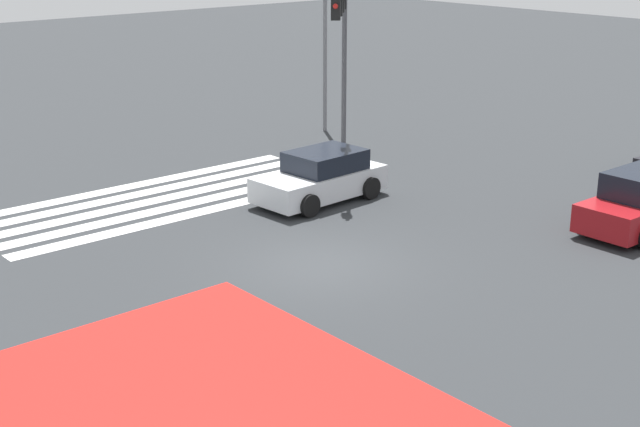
% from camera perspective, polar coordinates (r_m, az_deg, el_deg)
% --- Properties ---
extents(ground_plane, '(122.68, 122.68, 0.00)m').
position_cam_1_polar(ground_plane, '(22.68, 0.00, -3.32)').
color(ground_plane, '#2B2D30').
extents(crosswalk_markings, '(11.78, 4.40, 0.01)m').
position_cam_1_polar(crosswalk_markings, '(28.52, -9.92, 0.96)').
color(crosswalk_markings, silver).
rests_on(crosswalk_markings, ground_plane).
extents(traffic_signal_mast, '(4.12, 4.12, 6.64)m').
position_cam_1_polar(traffic_signal_mast, '(30.65, 1.38, 11.99)').
color(traffic_signal_mast, '#47474C').
rests_on(traffic_signal_mast, ground_plane).
extents(car_0, '(4.35, 2.32, 1.57)m').
position_cam_1_polar(car_0, '(27.70, 0.06, 2.33)').
color(car_0, silver).
rests_on(car_0, ground_plane).
extents(street_light_pole_a, '(0.80, 0.36, 7.24)m').
position_cam_1_polar(street_light_pole_a, '(36.64, 0.33, 12.04)').
color(street_light_pole_a, slate).
rests_on(street_light_pole_a, ground_plane).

